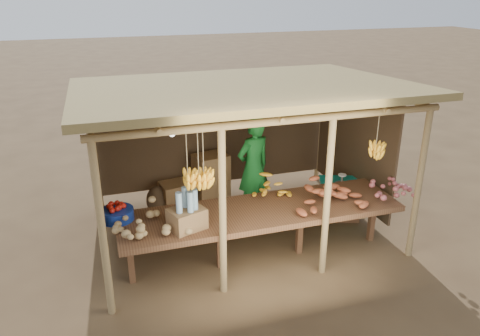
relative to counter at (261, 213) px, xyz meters
name	(u,v)px	position (x,y,z in m)	size (l,w,h in m)	color
ground	(240,228)	(0.00, 0.95, -0.74)	(60.00, 60.00, 0.00)	brown
stall_structure	(242,114)	(0.02, 0.90, 1.18)	(4.70, 3.50, 2.43)	#96794D
counter	(261,213)	(0.00, 0.00, 0.00)	(3.90, 1.05, 0.80)	brown
potato_heap	(150,217)	(-1.52, -0.13, 0.24)	(0.93, 0.56, 0.36)	#A38354
sweet_potato_heap	(327,192)	(0.94, -0.12, 0.24)	(1.02, 0.61, 0.36)	#A14A29
onion_heap	(390,186)	(1.90, -0.20, 0.24)	(0.82, 0.49, 0.36)	#B15657
banana_pile	(270,184)	(0.29, 0.41, 0.23)	(0.51, 0.31, 0.34)	gold
tomato_basin	(117,213)	(-1.90, 0.29, 0.15)	(0.43, 0.43, 0.23)	navy
bottle_box	(187,214)	(-1.07, -0.22, 0.27)	(0.51, 0.46, 0.54)	olive
vendor	(253,168)	(0.35, 1.33, 0.13)	(0.63, 0.42, 1.74)	#197028
tarp_crate	(340,198)	(1.73, 0.86, -0.41)	(0.84, 0.79, 0.81)	brown
carton_stack	(200,184)	(-0.40, 2.02, -0.34)	(1.26, 0.56, 0.89)	olive
burlap_sacks	(168,197)	(-0.99, 2.01, -0.51)	(0.74, 0.39, 0.52)	#4D3723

